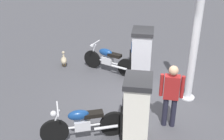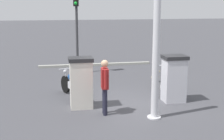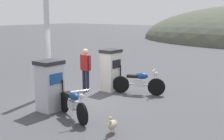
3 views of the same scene
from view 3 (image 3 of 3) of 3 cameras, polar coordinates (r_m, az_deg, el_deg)
ground_plane at (r=10.82m, az=-4.85°, el=-5.54°), size 120.00×120.00×0.00m
fuel_pump_near at (r=9.61m, az=-11.59°, el=-2.83°), size 0.71×0.79×1.58m
fuel_pump_far at (r=11.87m, az=-0.21°, el=0.04°), size 0.66×0.77×1.62m
motorcycle_near_pump at (r=8.84m, az=-7.35°, el=-6.20°), size 1.81×0.89×0.95m
motorcycle_far_pump at (r=11.41m, az=5.12°, el=-2.32°), size 1.92×0.83×0.96m
attendant_person at (r=11.86m, az=-4.98°, el=0.62°), size 0.58×0.24×1.66m
wandering_duck at (r=7.79m, az=0.06°, el=-10.16°), size 0.31×0.49×0.50m
canopy_support_pole at (r=11.24m, az=-11.98°, el=4.39°), size 0.40×0.40×3.81m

